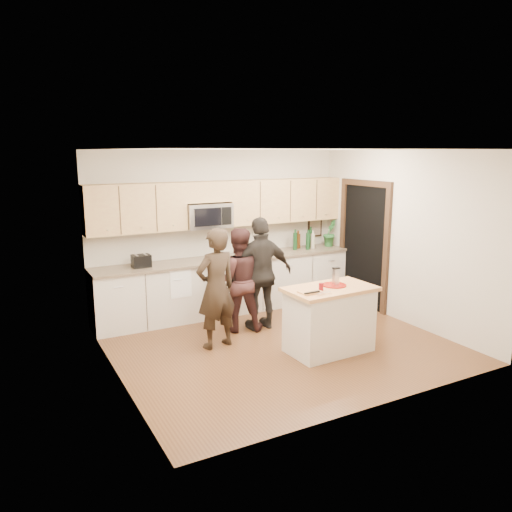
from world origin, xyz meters
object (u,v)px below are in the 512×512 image
woman_center (238,280)px  woman_right (261,274)px  island (329,319)px  toaster (141,261)px  woman_left (216,289)px

woman_center → woman_right: bearing=-177.8°
island → woman_right: woman_right is taller
toaster → woman_center: size_ratio=0.17×
toaster → woman_center: woman_center is taller
toaster → woman_right: woman_right is taller
woman_left → woman_right: bearing=-168.5°
island → woman_center: (-0.72, 1.33, 0.33)m
island → woman_center: 1.55m
woman_left → woman_center: (0.56, 0.46, -0.05)m
woman_right → woman_left: bearing=23.3°
woman_center → woman_right: size_ratio=0.91×
island → toaster: (-1.94, 2.19, 0.58)m
toaster → woman_left: size_ratio=0.16×
woman_center → woman_right: woman_right is taller
island → woman_right: bearing=105.1°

